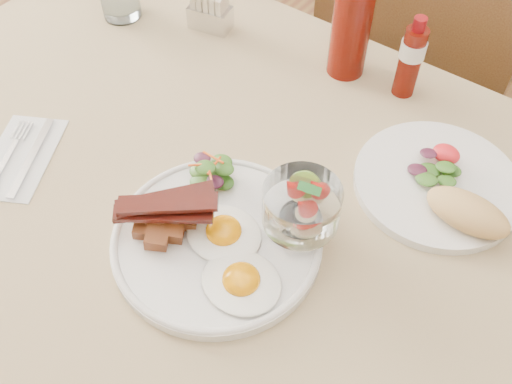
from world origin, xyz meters
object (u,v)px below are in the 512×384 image
object	(u,v)px
ketchup_bottle	(351,26)
chair_far	(414,79)
hot_sauce_bottle	(411,58)
sugar_caddy	(210,13)
table	(238,235)
second_plate	(444,188)
main_plate	(217,241)
fruit_cup	(302,206)

from	to	relation	value
ketchup_bottle	chair_far	bearing A→B (deg)	85.63
hot_sauce_bottle	sugar_caddy	size ratio (longest dim) A/B	1.70
table	sugar_caddy	bearing A→B (deg)	134.45
second_plate	ketchup_bottle	xyz separation A→B (m)	(-0.26, 0.16, 0.07)
chair_far	second_plate	bearing A→B (deg)	-64.39
main_plate	second_plate	size ratio (longest dim) A/B	1.16
fruit_cup	hot_sauce_bottle	xyz separation A→B (m)	(-0.03, 0.35, -0.00)
chair_far	second_plate	world-z (taller)	chair_far
chair_far	fruit_cup	xyz separation A→B (m)	(0.11, -0.67, 0.30)
chair_far	ketchup_bottle	world-z (taller)	ketchup_bottle
hot_sauce_bottle	sugar_caddy	bearing A→B (deg)	-172.10
fruit_cup	ketchup_bottle	size ratio (longest dim) A/B	0.53
ketchup_bottle	sugar_caddy	bearing A→B (deg)	-170.81
chair_far	sugar_caddy	xyz separation A→B (m)	(-0.29, -0.37, 0.26)
fruit_cup	chair_far	bearing A→B (deg)	99.20
table	ketchup_bottle	distance (m)	0.38
table	sugar_caddy	size ratio (longest dim) A/B	15.82
hot_sauce_bottle	sugar_caddy	xyz separation A→B (m)	(-0.37, -0.05, -0.04)
ketchup_bottle	main_plate	bearing A→B (deg)	-83.02
chair_far	sugar_caddy	bearing A→B (deg)	-128.25
table	second_plate	size ratio (longest dim) A/B	5.50
table	chair_far	bearing A→B (deg)	90.00
table	second_plate	world-z (taller)	second_plate
fruit_cup	second_plate	size ratio (longest dim) A/B	0.42
table	chair_far	size ratio (longest dim) A/B	1.43
chair_far	hot_sauce_bottle	bearing A→B (deg)	-75.48
chair_far	table	bearing A→B (deg)	-90.00
hot_sauce_bottle	second_plate	bearing A→B (deg)	-48.06
fruit_cup	sugar_caddy	distance (m)	0.50
sugar_caddy	main_plate	bearing A→B (deg)	-62.21
second_plate	ketchup_bottle	distance (m)	0.31
fruit_cup	sugar_caddy	size ratio (longest dim) A/B	1.20
main_plate	hot_sauce_bottle	xyz separation A→B (m)	(0.06, 0.42, 0.06)
second_plate	sugar_caddy	xyz separation A→B (m)	(-0.52, 0.11, 0.01)
hot_sauce_bottle	sugar_caddy	world-z (taller)	hot_sauce_bottle
sugar_caddy	hot_sauce_bottle	bearing A→B (deg)	-4.72
chair_far	main_plate	xyz separation A→B (m)	(0.03, -0.74, 0.24)
chair_far	second_plate	xyz separation A→B (m)	(0.23, -0.48, 0.24)
main_plate	ketchup_bottle	size ratio (longest dim) A/B	1.47
main_plate	chair_far	bearing A→B (deg)	92.00
table	second_plate	distance (m)	0.31
hot_sauce_bottle	fruit_cup	bearing A→B (deg)	-85.74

